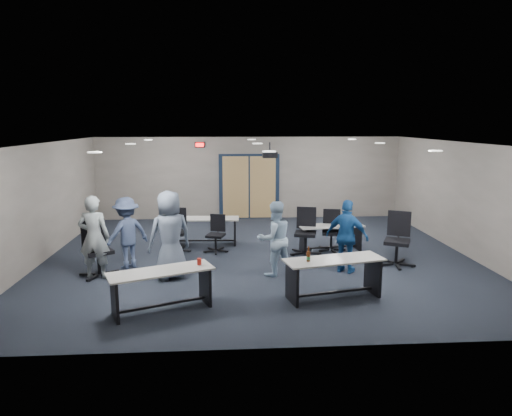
{
  "coord_description": "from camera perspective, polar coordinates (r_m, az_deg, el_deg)",
  "views": [
    {
      "loc": [
        -0.75,
        -10.5,
        3.18
      ],
      "look_at": [
        -0.09,
        -0.3,
        1.25
      ],
      "focal_mm": 32.0,
      "sensor_mm": 36.0,
      "label": 1
    }
  ],
  "objects": [
    {
      "name": "floor",
      "position": [
        10.99,
        0.35,
        -6.1
      ],
      "size": [
        10.0,
        10.0,
        0.0
      ],
      "primitive_type": "plane",
      "color": "black",
      "rests_on": "ground"
    },
    {
      "name": "back_wall",
      "position": [
        15.13,
        -0.87,
        3.77
      ],
      "size": [
        10.0,
        0.04,
        2.7
      ],
      "primitive_type": "cube",
      "color": "slate",
      "rests_on": "floor"
    },
    {
      "name": "front_wall",
      "position": [
        6.31,
        3.29,
        -6.16
      ],
      "size": [
        10.0,
        0.04,
        2.7
      ],
      "primitive_type": "cube",
      "color": "slate",
      "rests_on": "floor"
    },
    {
      "name": "left_wall",
      "position": [
        11.47,
        -25.42,
        0.49
      ],
      "size": [
        0.04,
        9.0,
        2.7
      ],
      "primitive_type": "cube",
      "color": "slate",
      "rests_on": "floor"
    },
    {
      "name": "right_wall",
      "position": [
        12.11,
        24.68,
        1.04
      ],
      "size": [
        0.04,
        9.0,
        2.7
      ],
      "primitive_type": "cube",
      "color": "slate",
      "rests_on": "floor"
    },
    {
      "name": "ceiling",
      "position": [
        10.53,
        0.36,
        8.1
      ],
      "size": [
        10.0,
        9.0,
        0.04
      ],
      "primitive_type": "cube",
      "color": "silver",
      "rests_on": "back_wall"
    },
    {
      "name": "double_door",
      "position": [
        15.13,
        -0.86,
        2.62
      ],
      "size": [
        2.0,
        0.07,
        2.2
      ],
      "color": "#111E33",
      "rests_on": "back_wall"
    },
    {
      "name": "exit_sign",
      "position": [
        14.98,
        -7.05,
        7.84
      ],
      "size": [
        0.32,
        0.07,
        0.18
      ],
      "color": "black",
      "rests_on": "back_wall"
    },
    {
      "name": "ceiling_projector",
      "position": [
        11.07,
        1.73,
        6.69
      ],
      "size": [
        0.35,
        0.32,
        0.37
      ],
      "color": "black",
      "rests_on": "ceiling"
    },
    {
      "name": "ceiling_can_lights",
      "position": [
        10.78,
        0.27,
        8.0
      ],
      "size": [
        6.24,
        5.74,
        0.02
      ],
      "primitive_type": null,
      "color": "white",
      "rests_on": "ceiling"
    },
    {
      "name": "table_front_left",
      "position": [
        8.01,
        -11.69,
        -9.15
      ],
      "size": [
        1.85,
        1.22,
        0.83
      ],
      "rotation": [
        0.0,
        0.0,
        0.4
      ],
      "color": "beige",
      "rests_on": "floor"
    },
    {
      "name": "table_front_right",
      "position": [
        8.49,
        9.64,
        -7.77
      ],
      "size": [
        1.91,
        0.99,
        1.01
      ],
      "rotation": [
        0.0,
        0.0,
        0.22
      ],
      "color": "beige",
      "rests_on": "floor"
    },
    {
      "name": "table_back_left",
      "position": [
        12.06,
        -6.31,
        -2.29
      ],
      "size": [
        1.76,
        0.65,
        0.7
      ],
      "rotation": [
        0.0,
        0.0,
        -0.04
      ],
      "color": "beige",
      "rests_on": "floor"
    },
    {
      "name": "table_back_right",
      "position": [
        11.54,
        9.31,
        -3.13
      ],
      "size": [
        1.67,
        0.75,
        0.65
      ],
      "rotation": [
        0.0,
        0.0,
        0.14
      ],
      "color": "beige",
      "rests_on": "floor"
    },
    {
      "name": "chair_back_a",
      "position": [
        11.41,
        -10.03,
        -2.83
      ],
      "size": [
        0.77,
        0.77,
        1.08
      ],
      "primitive_type": null,
      "rotation": [
        0.0,
        0.0,
        -0.15
      ],
      "color": "black",
      "rests_on": "floor"
    },
    {
      "name": "chair_back_b",
      "position": [
        11.31,
        -5.07,
        -3.24
      ],
      "size": [
        0.72,
        0.72,
        0.92
      ],
      "primitive_type": null,
      "rotation": [
        0.0,
        0.0,
        -0.3
      ],
      "color": "black",
      "rests_on": "floor"
    },
    {
      "name": "chair_back_c",
      "position": [
        11.1,
        6.2,
        -2.97
      ],
      "size": [
        0.87,
        0.87,
        1.13
      ],
      "primitive_type": null,
      "rotation": [
        0.0,
        0.0,
        -0.25
      ],
      "color": "black",
      "rests_on": "floor"
    },
    {
      "name": "chair_back_d",
      "position": [
        11.51,
        9.42,
        -2.83
      ],
      "size": [
        0.76,
        0.76,
        1.02
      ],
      "primitive_type": null,
      "rotation": [
        0.0,
        0.0,
        -0.2
      ],
      "color": "black",
      "rests_on": "floor"
    },
    {
      "name": "chair_loose_left",
      "position": [
        10.02,
        -19.15,
        -4.88
      ],
      "size": [
        1.02,
        1.02,
        1.18
      ],
      "primitive_type": null,
      "rotation": [
        0.0,
        0.0,
        0.58
      ],
      "color": "black",
      "rests_on": "floor"
    },
    {
      "name": "chair_loose_right",
      "position": [
        10.64,
        17.23,
        -3.79
      ],
      "size": [
        1.01,
        1.01,
        1.21
      ],
      "primitive_type": null,
      "rotation": [
        0.0,
        0.0,
        -0.46
      ],
      "color": "black",
      "rests_on": "floor"
    },
    {
      "name": "person_gray",
      "position": [
        9.88,
        -19.59,
        -3.46
      ],
      "size": [
        0.66,
        0.45,
        1.73
      ],
      "primitive_type": "imported",
      "rotation": [
        0.0,
        0.0,
        3.08
      ],
      "color": "#909B9D",
      "rests_on": "floor"
    },
    {
      "name": "person_plaid",
      "position": [
        9.45,
        -10.71,
        -3.35
      ],
      "size": [
        1.06,
        0.92,
        1.83
      ],
      "primitive_type": "imported",
      "rotation": [
        0.0,
        0.0,
        3.6
      ],
      "color": "slate",
      "rests_on": "floor"
    },
    {
      "name": "person_lightblue",
      "position": [
        9.54,
        2.34,
        -3.83
      ],
      "size": [
        0.92,
        0.82,
        1.58
      ],
      "primitive_type": "imported",
      "rotation": [
        0.0,
        0.0,
        3.48
      ],
      "color": "#B6D5F1",
      "rests_on": "floor"
    },
    {
      "name": "person_navy",
      "position": [
        9.88,
        11.3,
        -3.51
      ],
      "size": [
        0.98,
        0.84,
        1.58
      ],
      "primitive_type": "imported",
      "rotation": [
        0.0,
        0.0,
        2.54
      ],
      "color": "#1B5298",
      "rests_on": "floor"
    },
    {
      "name": "person_back",
      "position": [
        10.39,
        -15.86,
        -3.01
      ],
      "size": [
        1.16,
        1.11,
        1.58
      ],
      "primitive_type": "imported",
      "rotation": [
        0.0,
        0.0,
        3.85
      ],
      "color": "#415176",
      "rests_on": "floor"
    }
  ]
}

